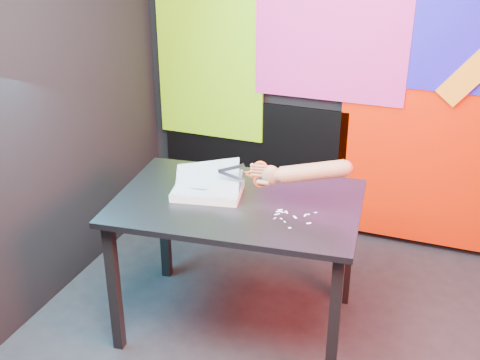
% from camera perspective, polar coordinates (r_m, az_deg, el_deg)
% --- Properties ---
extents(room, '(3.01, 3.01, 2.71)m').
position_cam_1_polar(room, '(2.34, 6.59, 6.36)').
color(room, black).
rests_on(room, ground).
extents(backdrop, '(2.88, 0.05, 2.08)m').
position_cam_1_polar(backdrop, '(3.82, 12.82, 7.09)').
color(backdrop, red).
rests_on(backdrop, ground).
extents(work_table, '(1.28, 0.92, 0.75)m').
position_cam_1_polar(work_table, '(3.01, -0.22, -3.42)').
color(work_table, black).
rests_on(work_table, ground).
extents(printout_stack, '(0.39, 0.31, 0.18)m').
position_cam_1_polar(printout_stack, '(3.02, -3.07, -0.95)').
color(printout_stack, beige).
rests_on(printout_stack, work_table).
extents(scissors, '(0.25, 0.05, 0.14)m').
position_cam_1_polar(scissors, '(2.92, 1.62, 0.56)').
color(scissors, '#959FB6').
rests_on(scissors, printout_stack).
extents(hand_forearm, '(0.47, 0.14, 0.16)m').
position_cam_1_polar(hand_forearm, '(2.88, 6.21, 0.74)').
color(hand_forearm, '#956040').
rests_on(hand_forearm, work_table).
extents(paper_clippings, '(0.19, 0.20, 0.00)m').
position_cam_1_polar(paper_clippings, '(2.83, 4.86, -3.38)').
color(paper_clippings, white).
rests_on(paper_clippings, work_table).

